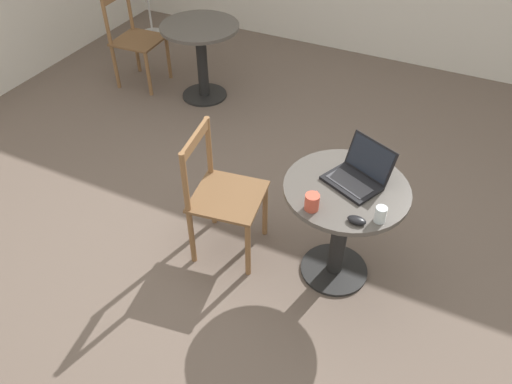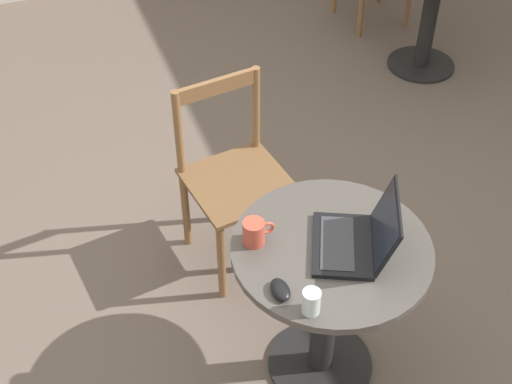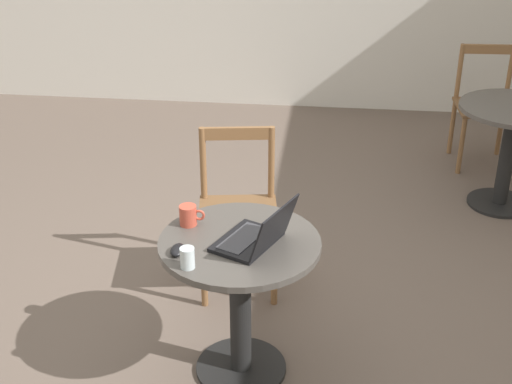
% 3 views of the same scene
% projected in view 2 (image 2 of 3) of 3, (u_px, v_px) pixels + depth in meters
% --- Properties ---
extents(ground_plane, '(16.00, 16.00, 0.00)m').
position_uv_depth(ground_plane, '(261.00, 284.00, 3.30)').
color(ground_plane, '#66564C').
extents(cafe_table_near, '(0.72, 0.72, 0.72)m').
position_uv_depth(cafe_table_near, '(328.00, 285.00, 2.64)').
color(cafe_table_near, black).
rests_on(cafe_table_near, ground_plane).
extents(chair_near_back, '(0.49, 0.49, 0.89)m').
position_uv_depth(chair_near_back, '(234.00, 178.00, 3.17)').
color(chair_near_back, brown).
rests_on(chair_near_back, ground_plane).
extents(laptop, '(0.38, 0.39, 0.22)m').
position_uv_depth(laptop, '(356.00, 239.00, 2.46)').
color(laptop, black).
rests_on(laptop, cafe_table_near).
extents(mouse, '(0.06, 0.10, 0.03)m').
position_uv_depth(mouse, '(280.00, 290.00, 2.33)').
color(mouse, black).
rests_on(mouse, cafe_table_near).
extents(mug, '(0.12, 0.08, 0.09)m').
position_uv_depth(mug, '(254.00, 232.00, 2.48)').
color(mug, '#C64C38').
rests_on(mug, cafe_table_near).
extents(drinking_glass, '(0.06, 0.06, 0.09)m').
position_uv_depth(drinking_glass, '(311.00, 302.00, 2.26)').
color(drinking_glass, silver).
rests_on(drinking_glass, cafe_table_near).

